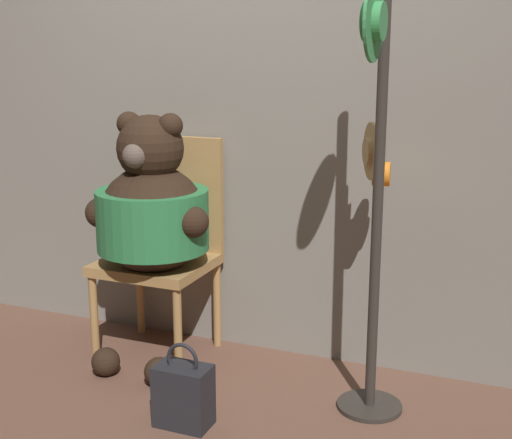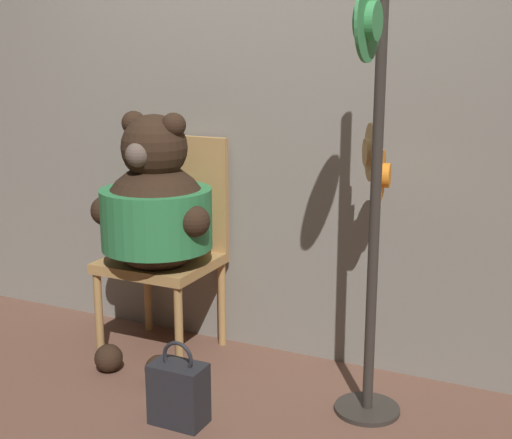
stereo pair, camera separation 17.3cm
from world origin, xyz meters
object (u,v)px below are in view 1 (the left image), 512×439
(chair, at_px, (165,239))
(handbag_on_ground, at_px, (183,394))
(teddy_bear, at_px, (152,213))
(hat_display_rack, at_px, (375,189))

(chair, distance_m, handbag_on_ground, 0.92)
(chair, relative_size, teddy_bear, 0.88)
(teddy_bear, xyz_separation_m, hat_display_rack, (1.08, -0.07, 0.21))
(chair, xyz_separation_m, handbag_on_ground, (0.45, -0.67, -0.44))
(teddy_bear, distance_m, hat_display_rack, 1.10)
(teddy_bear, height_order, hat_display_rack, hat_display_rack)
(teddy_bear, relative_size, hat_display_rack, 0.70)
(hat_display_rack, relative_size, handbag_on_ground, 4.88)
(chair, height_order, handbag_on_ground, chair)
(chair, bearing_deg, hat_display_rack, -12.44)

